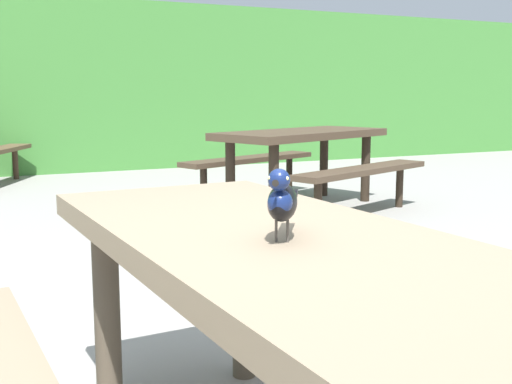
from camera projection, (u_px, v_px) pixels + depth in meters
The scene contains 3 objects.
picnic_table_foreground at pixel (276, 300), 1.68m from camera, with size 1.77×1.84×0.74m.
bird_grackle at pixel (282, 200), 1.52m from camera, with size 0.19×0.25×0.18m.
picnic_table_mid_left at pixel (302, 150), 6.12m from camera, with size 2.21×2.19×0.74m.
Camera 1 is at (-0.60, -1.48, 1.10)m, focal length 44.73 mm.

